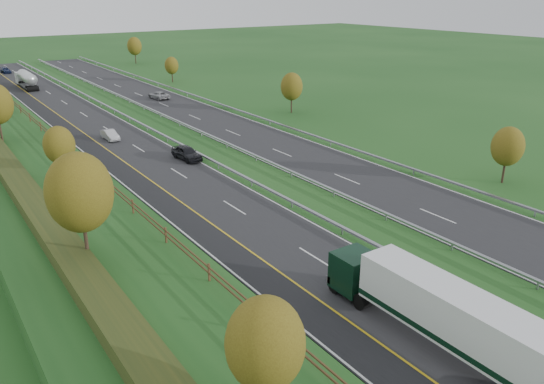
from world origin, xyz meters
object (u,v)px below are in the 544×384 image
(car_dark_near, at_px, (187,153))
(car_small_far, at_px, (6,70))
(road_tanker, at_px, (26,79))
(car_silver_mid, at_px, (110,135))
(box_lorry, at_px, (445,315))
(car_oncoming, at_px, (159,95))

(car_dark_near, xyz_separation_m, car_small_far, (-5.17, 89.34, -0.18))
(road_tanker, xyz_separation_m, car_small_far, (0.05, 25.40, -1.18))
(car_dark_near, height_order, car_silver_mid, car_dark_near)
(car_silver_mid, bearing_deg, car_dark_near, -73.61)
(road_tanker, distance_m, car_small_far, 25.43)
(box_lorry, relative_size, car_dark_near, 3.37)
(car_small_far, xyz_separation_m, car_oncoming, (17.60, -52.01, 0.06))
(car_silver_mid, bearing_deg, car_oncoming, 52.26)
(car_silver_mid, height_order, car_small_far, car_silver_mid)
(car_silver_mid, bearing_deg, box_lorry, -91.15)
(car_dark_near, bearing_deg, car_silver_mid, 103.86)
(road_tanker, relative_size, car_dark_near, 2.32)
(car_silver_mid, relative_size, car_small_far, 0.90)
(road_tanker, height_order, car_silver_mid, road_tanker)
(road_tanker, relative_size, car_silver_mid, 2.83)
(car_dark_near, height_order, car_small_far, car_dark_near)
(road_tanker, height_order, car_oncoming, road_tanker)
(box_lorry, bearing_deg, road_tanker, 90.60)
(road_tanker, distance_m, car_silver_mid, 49.91)
(box_lorry, relative_size, road_tanker, 1.45)
(road_tanker, bearing_deg, car_oncoming, -56.44)
(car_dark_near, distance_m, car_small_far, 89.49)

